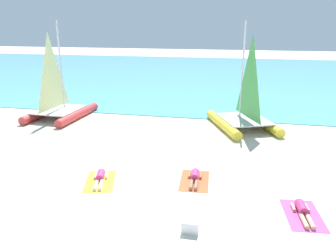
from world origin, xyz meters
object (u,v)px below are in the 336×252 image
Objects in this scene: sailboat_red at (59,104)px; sunbather_middle at (195,177)px; sailboat_yellow at (244,113)px; cooler_box at (190,226)px; sunbather_right at (303,210)px; towel_right at (303,215)px; towel_middle at (194,181)px; sunbather_left at (100,177)px; towel_left at (100,181)px.

sailboat_red reaches higher than sunbather_middle.
sailboat_yellow reaches higher than cooler_box.
towel_right is at bearing -90.00° from sunbather_right.
sailboat_red reaches higher than sunbather_right.
towel_middle is at bearing -34.01° from sailboat_red.
towel_middle is 1.00× the size of towel_right.
sunbather_left is 3.68m from sunbather_middle.
towel_right is at bearing -6.91° from towel_left.
towel_right is at bearing -29.62° from sunbather_middle.
sunbather_middle is 4.12m from towel_right.
sailboat_red is 3.18× the size of towel_right.
sunbather_middle is at bearing 95.75° from cooler_box.
sunbather_right is (7.28, -0.82, 0.13)m from towel_left.
sunbather_middle is (-0.00, 0.07, 0.13)m from towel_middle.
sailboat_red is 1.00× the size of sailboat_yellow.
sailboat_red is 12.08× the size of cooler_box.
sailboat_red is at bearing 140.84° from sunbather_right.
towel_middle is at bearing 95.78° from cooler_box.
sailboat_red is at bearing 146.46° from towel_right.
sunbather_left is 7.35m from sunbather_right.
sunbather_middle reaches higher than towel_right.
sailboat_red is 3.86× the size of sunbather_middle.
sailboat_yellow reaches higher than towel_left.
towel_right is (7.31, -0.95, -0.13)m from sunbather_left.
towel_left is at bearing -167.10° from towel_middle.
sunbather_left reaches higher than towel_right.
towel_left is (-5.39, -8.30, -0.89)m from sailboat_yellow.
sailboat_yellow is 3.17× the size of towel_middle.
towel_left is at bearing -49.90° from sailboat_red.
towel_right is (1.90, -9.19, -0.89)m from sailboat_yellow.
sunbather_right is (3.71, -1.63, 0.13)m from towel_middle.
sailboat_yellow reaches higher than towel_right.
sunbather_middle is at bearing 154.60° from towel_right.
cooler_box reaches higher than sunbather_middle.
towel_right is at bearing 25.70° from cooler_box.
towel_middle is at bearing -90.00° from sunbather_middle.
sailboat_yellow is 7.76m from towel_middle.
towel_right is at bearing -31.02° from sailboat_red.
sailboat_yellow is 9.94m from towel_left.
sunbather_middle and sunbather_right have the same top height.
sailboat_red is at bearing 111.59° from sunbather_left.
sailboat_red is at bearing 127.58° from towel_left.
sunbather_left is at bearing 146.75° from cooler_box.
towel_middle is (3.57, 0.82, 0.00)m from towel_left.
sailboat_red is 14.64m from cooler_box.
sailboat_yellow is 3.84× the size of sunbather_right.
sailboat_red is 10.14m from sunbather_left.
sailboat_red is 3.18× the size of towel_left.
sunbather_middle is 4.09m from sunbather_right.
sunbather_left is (-0.02, 0.06, 0.13)m from towel_left.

